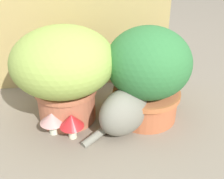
{
  "coord_description": "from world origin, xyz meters",
  "views": [
    {
      "loc": [
        -0.04,
        -1.08,
        0.83
      ],
      "look_at": [
        0.1,
        0.06,
        0.18
      ],
      "focal_mm": 45.83,
      "sensor_mm": 36.0,
      "label": 1
    }
  ],
  "objects_px": {
    "leafy_planter": "(148,73)",
    "cat": "(127,108)",
    "grass_planter": "(64,69)",
    "mushroom_ornament_red": "(72,122)",
    "mushroom_ornament_pink": "(52,119)"
  },
  "relations": [
    {
      "from": "leafy_planter",
      "to": "cat",
      "type": "relative_size",
      "value": 1.24
    },
    {
      "from": "grass_planter",
      "to": "mushroom_ornament_red",
      "type": "relative_size",
      "value": 3.85
    },
    {
      "from": "leafy_planter",
      "to": "mushroom_ornament_red",
      "type": "distance_m",
      "value": 0.41
    },
    {
      "from": "cat",
      "to": "mushroom_ornament_red",
      "type": "bearing_deg",
      "value": -174.61
    },
    {
      "from": "grass_planter",
      "to": "leafy_planter",
      "type": "relative_size",
      "value": 1.03
    },
    {
      "from": "leafy_planter",
      "to": "mushroom_ornament_pink",
      "type": "distance_m",
      "value": 0.49
    },
    {
      "from": "mushroom_ornament_red",
      "to": "cat",
      "type": "bearing_deg",
      "value": 5.39
    },
    {
      "from": "mushroom_ornament_red",
      "to": "leafy_planter",
      "type": "bearing_deg",
      "value": 18.75
    },
    {
      "from": "leafy_planter",
      "to": "mushroom_ornament_red",
      "type": "height_order",
      "value": "leafy_planter"
    },
    {
      "from": "mushroom_ornament_pink",
      "to": "cat",
      "type": "bearing_deg",
      "value": -2.91
    },
    {
      "from": "grass_planter",
      "to": "cat",
      "type": "height_order",
      "value": "grass_planter"
    },
    {
      "from": "mushroom_ornament_pink",
      "to": "grass_planter",
      "type": "bearing_deg",
      "value": 61.78
    },
    {
      "from": "grass_planter",
      "to": "mushroom_ornament_pink",
      "type": "bearing_deg",
      "value": -118.22
    },
    {
      "from": "leafy_planter",
      "to": "grass_planter",
      "type": "bearing_deg",
      "value": 174.58
    },
    {
      "from": "cat",
      "to": "mushroom_ornament_pink",
      "type": "relative_size",
      "value": 3.19
    }
  ]
}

